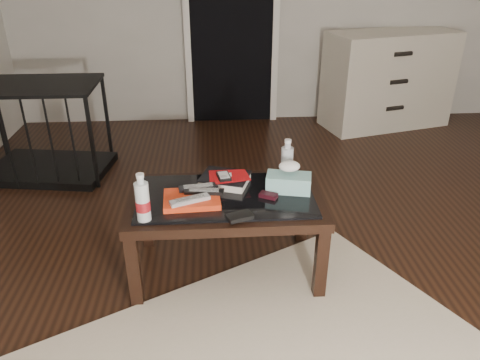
% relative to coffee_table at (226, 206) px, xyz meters
% --- Properties ---
extents(ground, '(5.00, 5.00, 0.00)m').
position_rel_coffee_table_xyz_m(ground, '(0.55, 0.00, -0.40)').
color(ground, black).
rests_on(ground, ground).
extents(doorway, '(0.90, 0.08, 2.07)m').
position_rel_coffee_table_xyz_m(doorway, '(0.15, 2.47, 0.63)').
color(doorway, black).
rests_on(doorway, ground).
extents(coffee_table, '(1.00, 0.60, 0.46)m').
position_rel_coffee_table_xyz_m(coffee_table, '(0.00, 0.00, 0.00)').
color(coffee_table, black).
rests_on(coffee_table, ground).
extents(dresser, '(1.29, 0.79, 0.90)m').
position_rel_coffee_table_xyz_m(dresser, '(1.65, 2.23, 0.05)').
color(dresser, beige).
rests_on(dresser, ground).
extents(pet_crate, '(0.98, 0.72, 0.71)m').
position_rel_coffee_table_xyz_m(pet_crate, '(-1.35, 1.31, -0.17)').
color(pet_crate, black).
rests_on(pet_crate, ground).
extents(magazines, '(0.29, 0.23, 0.03)m').
position_rel_coffee_table_xyz_m(magazines, '(-0.17, -0.06, 0.08)').
color(magazines, red).
rests_on(magazines, coffee_table).
extents(remote_silver, '(0.20, 0.12, 0.02)m').
position_rel_coffee_table_xyz_m(remote_silver, '(-0.18, -0.11, 0.11)').
color(remote_silver, '#ADACB1').
rests_on(remote_silver, magazines).
extents(remote_black_front, '(0.20, 0.08, 0.02)m').
position_rel_coffee_table_xyz_m(remote_black_front, '(-0.11, -0.03, 0.11)').
color(remote_black_front, black).
rests_on(remote_black_front, magazines).
extents(remote_black_back, '(0.21, 0.08, 0.02)m').
position_rel_coffee_table_xyz_m(remote_black_back, '(-0.14, 0.02, 0.11)').
color(remote_black_back, black).
rests_on(remote_black_back, magazines).
extents(textbook, '(0.30, 0.27, 0.05)m').
position_rel_coffee_table_xyz_m(textbook, '(0.00, 0.13, 0.09)').
color(textbook, black).
rests_on(textbook, coffee_table).
extents(dvd_mailers, '(0.19, 0.14, 0.01)m').
position_rel_coffee_table_xyz_m(dvd_mailers, '(0.01, 0.13, 0.11)').
color(dvd_mailers, '#B10B0F').
rests_on(dvd_mailers, textbook).
extents(ipod, '(0.08, 0.11, 0.02)m').
position_rel_coffee_table_xyz_m(ipod, '(-0.01, 0.10, 0.12)').
color(ipod, black).
rests_on(ipod, dvd_mailers).
extents(flip_phone, '(0.10, 0.08, 0.02)m').
position_rel_coffee_table_xyz_m(flip_phone, '(0.22, -0.04, 0.08)').
color(flip_phone, black).
rests_on(flip_phone, coffee_table).
extents(wallet, '(0.14, 0.11, 0.02)m').
position_rel_coffee_table_xyz_m(wallet, '(0.06, -0.23, 0.07)').
color(wallet, black).
rests_on(wallet, coffee_table).
extents(water_bottle_left, '(0.07, 0.07, 0.24)m').
position_rel_coffee_table_xyz_m(water_bottle_left, '(-0.39, -0.21, 0.18)').
color(water_bottle_left, silver).
rests_on(water_bottle_left, coffee_table).
extents(water_bottle_right, '(0.08, 0.08, 0.24)m').
position_rel_coffee_table_xyz_m(water_bottle_right, '(0.34, 0.15, 0.18)').
color(water_bottle_right, silver).
rests_on(water_bottle_right, coffee_table).
extents(tissue_box, '(0.25, 0.17, 0.09)m').
position_rel_coffee_table_xyz_m(tissue_box, '(0.33, 0.03, 0.11)').
color(tissue_box, teal).
rests_on(tissue_box, coffee_table).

